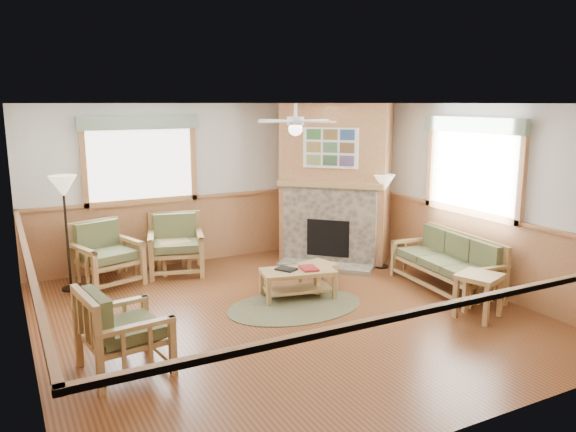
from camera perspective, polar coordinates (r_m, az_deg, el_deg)
name	(u,v)px	position (r m, az deg, el deg)	size (l,w,h in m)	color
floor	(286,315)	(7.42, -0.24, -10.04)	(6.00, 6.00, 0.01)	brown
ceiling	(285,104)	(6.90, -0.26, 11.36)	(6.00, 6.00, 0.01)	white
wall_back	(206,183)	(9.76, -8.38, 3.32)	(6.00, 0.02, 2.70)	silver
wall_front	(460,279)	(4.66, 17.07, -6.09)	(6.00, 0.02, 2.70)	silver
wall_left	(22,240)	(6.28, -25.37, -2.20)	(0.02, 6.00, 2.70)	silver
wall_right	(463,195)	(8.80, 17.39, 2.03)	(0.02, 6.00, 2.70)	silver
wainscot	(286,274)	(7.23, -0.24, -5.94)	(6.00, 6.00, 1.10)	#AA7245
fireplace	(336,182)	(9.80, 4.91, 3.43)	(2.20, 2.20, 2.70)	#AA7245
window_back	(138,114)	(9.32, -15.00, 9.96)	(1.90, 0.16, 1.50)	white
window_right	(477,116)	(8.53, 18.63, 9.65)	(0.16, 1.90, 1.50)	white
ceiling_fan	(296,107)	(7.30, 0.77, 11.05)	(1.24, 1.24, 0.36)	white
sofa	(446,263)	(8.57, 15.72, -4.57)	(0.73, 1.78, 0.82)	#A4834C
armchair_back_left	(106,254)	(8.87, -17.96, -3.73)	(0.84, 0.84, 0.95)	#A4834C
armchair_back_right	(176,245)	(9.19, -11.33, -2.88)	(0.84, 0.84, 0.94)	#A4834C
armchair_left	(124,329)	(6.06, -16.32, -10.99)	(0.80, 0.80, 0.89)	#A4834C
coffee_table	(298,284)	(7.97, 1.01, -6.89)	(1.02, 0.51, 0.41)	#A4834C
end_table_chairs	(174,256)	(9.30, -11.54, -4.01)	(0.48, 0.46, 0.53)	#A4834C
end_table_sofa	(478,296)	(7.65, 18.76, -7.68)	(0.51, 0.49, 0.57)	#A4834C
footstool	(317,276)	(8.32, 3.00, -6.14)	(0.45, 0.45, 0.39)	#A4834C
braided_rug	(295,306)	(7.69, 0.76, -9.14)	(1.92, 1.92, 0.01)	#4F4E31
floor_lamp_left	(67,233)	(8.73, -21.55, -1.66)	(0.39, 0.39, 1.70)	black
floor_lamp_right	(383,221)	(9.39, 9.59, -0.55)	(0.36, 0.36, 1.57)	black
book_red	(309,267)	(7.93, 2.14, -5.22)	(0.22, 0.30, 0.03)	maroon
book_dark	(286,268)	(7.89, -0.19, -5.33)	(0.20, 0.27, 0.03)	black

